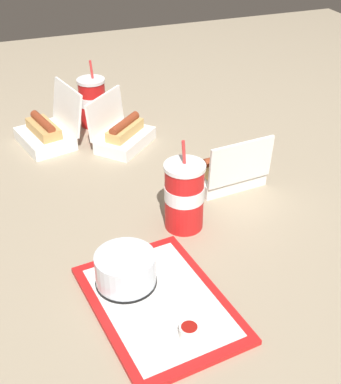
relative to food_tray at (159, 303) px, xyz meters
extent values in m
plane|color=gray|center=(0.37, -0.15, -0.01)|extent=(3.20, 3.20, 0.00)
cube|color=red|center=(0.00, 0.00, 0.00)|extent=(0.40, 0.30, 0.01)
cube|color=white|center=(0.00, 0.00, 0.01)|extent=(0.35, 0.26, 0.00)
cylinder|color=black|center=(0.08, 0.05, 0.01)|extent=(0.13, 0.13, 0.01)
cylinder|color=#512D19|center=(0.08, 0.05, 0.04)|extent=(0.10, 0.10, 0.05)
cylinder|color=silver|center=(0.08, 0.05, 0.05)|extent=(0.13, 0.13, 0.07)
cylinder|color=white|center=(-0.11, -0.02, 0.02)|extent=(0.04, 0.04, 0.02)
cylinder|color=#9E140F|center=(-0.11, -0.02, 0.03)|extent=(0.03, 0.03, 0.01)
cube|color=white|center=(-0.05, -0.05, 0.01)|extent=(0.12, 0.12, 0.00)
cube|color=white|center=(-0.07, 0.08, 0.01)|extent=(0.10, 0.06, 0.00)
cube|color=white|center=(0.71, -0.13, 0.01)|extent=(0.22, 0.22, 0.04)
cube|color=white|center=(0.76, -0.08, 0.09)|extent=(0.14, 0.15, 0.12)
cube|color=tan|center=(0.71, -0.13, 0.05)|extent=(0.14, 0.15, 0.03)
cylinder|color=brown|center=(0.71, -0.13, 0.07)|extent=(0.12, 0.12, 0.03)
cylinder|color=yellow|center=(0.71, -0.13, 0.08)|extent=(0.09, 0.09, 0.01)
cube|color=white|center=(0.81, 0.11, 0.01)|extent=(0.22, 0.18, 0.04)
cube|color=white|center=(0.83, 0.02, 0.10)|extent=(0.19, 0.08, 0.14)
cube|color=tan|center=(0.81, 0.11, 0.05)|extent=(0.16, 0.10, 0.03)
cylinder|color=brown|center=(0.81, 0.11, 0.07)|extent=(0.14, 0.06, 0.03)
cylinder|color=yellow|center=(0.81, 0.11, 0.08)|extent=(0.12, 0.04, 0.01)
cube|color=white|center=(0.40, -0.34, 0.01)|extent=(0.14, 0.20, 0.04)
cube|color=white|center=(0.33, -0.35, 0.09)|extent=(0.04, 0.19, 0.12)
cube|color=tan|center=(0.40, -0.34, 0.05)|extent=(0.07, 0.16, 0.03)
cylinder|color=brown|center=(0.40, -0.34, 0.07)|extent=(0.04, 0.15, 0.03)
cylinder|color=yellow|center=(0.40, -0.34, 0.08)|extent=(0.02, 0.13, 0.01)
cylinder|color=red|center=(0.25, -0.15, 0.08)|extent=(0.10, 0.10, 0.17)
cylinder|color=white|center=(0.25, -0.15, 0.09)|extent=(0.10, 0.10, 0.04)
cylinder|color=white|center=(0.25, -0.15, 0.17)|extent=(0.10, 0.10, 0.01)
cylinder|color=red|center=(0.25, -0.16, 0.20)|extent=(0.01, 0.01, 0.06)
cylinder|color=red|center=(0.90, -0.07, 0.07)|extent=(0.09, 0.09, 0.15)
cylinder|color=white|center=(0.90, -0.07, 0.08)|extent=(0.09, 0.09, 0.03)
cylinder|color=white|center=(0.90, -0.07, 0.15)|extent=(0.09, 0.09, 0.01)
cylinder|color=red|center=(0.91, -0.08, 0.19)|extent=(0.01, 0.01, 0.06)
camera|label=1|loc=(-0.77, 0.26, 0.80)|focal=50.00mm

